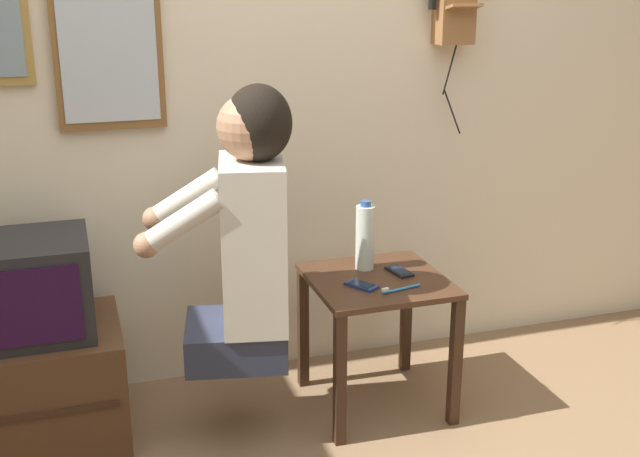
% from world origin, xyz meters
% --- Properties ---
extents(wall_back, '(6.80, 0.05, 2.55)m').
position_xyz_m(wall_back, '(0.00, 1.24, 1.27)').
color(wall_back, beige).
rests_on(wall_back, ground_plane).
extents(side_table, '(0.51, 0.51, 0.54)m').
position_xyz_m(side_table, '(0.44, 0.75, 0.43)').
color(side_table, '#422819').
rests_on(side_table, ground_plane).
extents(person, '(0.58, 0.45, 1.00)m').
position_xyz_m(person, '(-0.07, 0.71, 0.81)').
color(person, '#2D3347').
rests_on(person, ground_plane).
extents(tv_stand, '(0.65, 0.51, 0.44)m').
position_xyz_m(tv_stand, '(-0.85, 0.89, 0.22)').
color(tv_stand, '#51331E').
rests_on(tv_stand, ground_plane).
extents(television, '(0.44, 0.40, 0.34)m').
position_xyz_m(television, '(-0.83, 0.88, 0.61)').
color(television, '#232326').
rests_on(television, tv_stand).
extents(wall_mirror, '(0.40, 0.03, 0.65)m').
position_xyz_m(wall_mirror, '(-0.47, 1.20, 1.42)').
color(wall_mirror, brown).
extents(cell_phone_held, '(0.12, 0.14, 0.01)m').
position_xyz_m(cell_phone_held, '(0.35, 0.69, 0.55)').
color(cell_phone_held, navy).
rests_on(cell_phone_held, side_table).
extents(cell_phone_spare, '(0.08, 0.13, 0.01)m').
position_xyz_m(cell_phone_spare, '(0.55, 0.78, 0.55)').
color(cell_phone_spare, black).
rests_on(cell_phone_spare, side_table).
extents(water_bottle, '(0.07, 0.07, 0.28)m').
position_xyz_m(water_bottle, '(0.43, 0.87, 0.67)').
color(water_bottle, silver).
rests_on(water_bottle, side_table).
extents(toothbrush, '(0.16, 0.04, 0.02)m').
position_xyz_m(toothbrush, '(0.47, 0.61, 0.55)').
color(toothbrush, '#338CD8').
rests_on(toothbrush, side_table).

